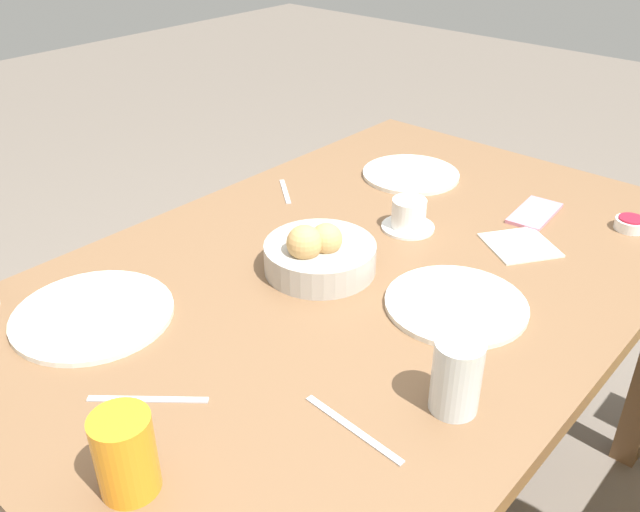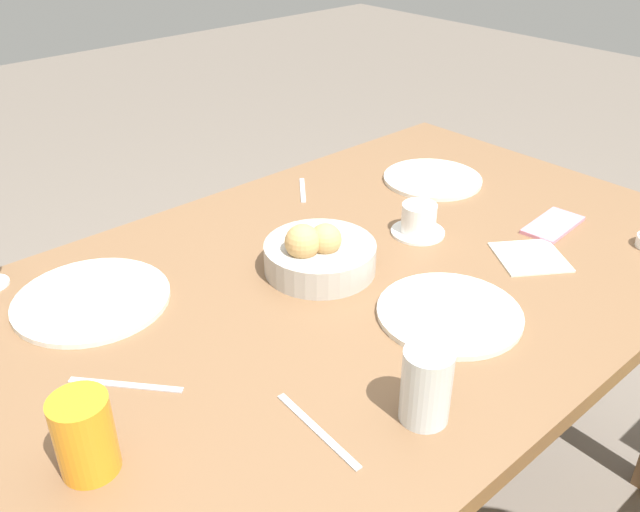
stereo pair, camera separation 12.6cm
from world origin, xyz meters
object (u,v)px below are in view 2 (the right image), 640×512
at_px(bread_basket, 319,254).
at_px(plate_near_left, 433,179).
at_px(cell_phone, 553,225).
at_px(plate_near_right, 92,299).
at_px(juice_glass, 85,435).
at_px(spoon_coffee, 303,190).
at_px(water_tumbler, 426,385).
at_px(fork_silver, 317,430).
at_px(napkin, 530,257).
at_px(knife_silver, 125,384).
at_px(coffee_cup, 419,221).
at_px(plate_far_center, 449,314).

bearing_deg(bread_basket, plate_near_left, -165.34).
xyz_separation_m(bread_basket, cell_phone, (-0.49, 0.20, -0.03)).
bearing_deg(plate_near_right, plate_near_left, 175.83).
xyz_separation_m(bread_basket, juice_glass, (0.53, 0.16, 0.02)).
bearing_deg(spoon_coffee, water_tumbler, 61.99).
relative_size(water_tumbler, spoon_coffee, 1.04).
relative_size(plate_near_left, fork_silver, 1.35).
xyz_separation_m(bread_basket, spoon_coffee, (-0.21, -0.29, -0.03)).
bearing_deg(bread_basket, napkin, 144.71).
distance_m(knife_silver, cell_phone, 0.92).
relative_size(fork_silver, napkin, 1.00).
bearing_deg(juice_glass, fork_silver, 150.84).
bearing_deg(cell_phone, fork_silver, 8.21).
bearing_deg(spoon_coffee, napkin, 103.45).
xyz_separation_m(knife_silver, napkin, (-0.76, 0.19, 0.00)).
distance_m(plate_near_left, spoon_coffee, 0.32).
bearing_deg(juice_glass, water_tumbler, 150.05).
height_order(plate_near_left, spoon_coffee, plate_near_left).
bearing_deg(spoon_coffee, knife_silver, 28.08).
height_order(water_tumbler, coffee_cup, water_tumbler).
bearing_deg(bread_basket, spoon_coffee, -125.77).
bearing_deg(plate_near_right, cell_phone, 155.68).
xyz_separation_m(coffee_cup, fork_silver, (0.53, 0.28, -0.03)).
relative_size(spoon_coffee, napkin, 0.62).
distance_m(plate_far_center, napkin, 0.27).
xyz_separation_m(napkin, cell_phone, (-0.15, -0.04, 0.00)).
distance_m(plate_near_right, water_tumbler, 0.61).
bearing_deg(napkin, plate_near_left, -111.34).
bearing_deg(napkin, spoon_coffee, -76.55).
relative_size(plate_near_left, spoon_coffee, 2.16).
height_order(coffee_cup, napkin, coffee_cup).
relative_size(coffee_cup, knife_silver, 0.79).
bearing_deg(bread_basket, juice_glass, 17.13).
height_order(plate_near_left, coffee_cup, coffee_cup).
height_order(juice_glass, fork_silver, juice_glass).
relative_size(plate_near_right, water_tumbler, 2.39).
distance_m(juice_glass, fork_silver, 0.30).
height_order(bread_basket, juice_glass, juice_glass).
bearing_deg(napkin, coffee_cup, -67.91).
bearing_deg(knife_silver, fork_silver, 119.94).
height_order(plate_far_center, juice_glass, juice_glass).
relative_size(plate_far_center, water_tumbler, 2.19).
bearing_deg(spoon_coffee, bread_basket, 54.23).
xyz_separation_m(plate_far_center, napkin, (-0.27, -0.02, -0.00)).
xyz_separation_m(juice_glass, cell_phone, (-1.02, 0.03, -0.05)).
bearing_deg(spoon_coffee, fork_silver, 50.87).
bearing_deg(spoon_coffee, cell_phone, 119.37).
distance_m(water_tumbler, napkin, 0.51).
relative_size(juice_glass, spoon_coffee, 1.04).
bearing_deg(plate_near_left, coffee_cup, 33.62).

